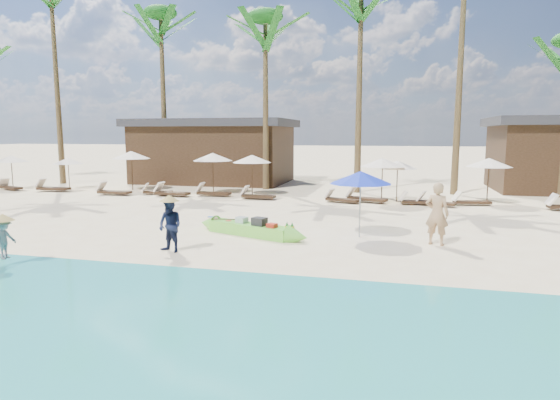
# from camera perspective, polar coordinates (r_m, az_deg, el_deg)

# --- Properties ---
(ground) EXTENTS (240.00, 240.00, 0.00)m
(ground) POSITION_cam_1_polar(r_m,az_deg,el_deg) (14.05, -4.34, -5.67)
(ground) COLOR #FEE9BC
(ground) RESTS_ON ground
(wet_sand_strip) EXTENTS (240.00, 4.50, 0.01)m
(wet_sand_strip) POSITION_cam_1_polar(r_m,az_deg,el_deg) (9.64, -13.96, -12.39)
(wet_sand_strip) COLOR tan
(wet_sand_strip) RESTS_ON ground
(green_canoe) EXTENTS (4.75, 2.05, 0.63)m
(green_canoe) POSITION_cam_1_polar(r_m,az_deg,el_deg) (15.54, -3.68, -3.53)
(green_canoe) COLOR #71DD43
(green_canoe) RESTS_ON ground
(tourist) EXTENTS (0.80, 0.65, 1.90)m
(tourist) POSITION_cam_1_polar(r_m,az_deg,el_deg) (14.81, 18.60, -1.61)
(tourist) COLOR tan
(tourist) RESTS_ON ground
(vendor_green) EXTENTS (0.88, 0.77, 1.52)m
(vendor_green) POSITION_cam_1_polar(r_m,az_deg,el_deg) (13.57, -13.24, -3.07)
(vendor_green) COLOR #141B38
(vendor_green) RESTS_ON ground
(vendor_yellow) EXTENTS (0.41, 0.68, 1.04)m
(vendor_yellow) POSITION_cam_1_polar(r_m,az_deg,el_deg) (13.78, -30.58, -4.08)
(vendor_yellow) COLOR gray
(vendor_yellow) RESTS_ON ground
(blue_umbrella) EXTENTS (2.00, 2.00, 2.16)m
(blue_umbrella) POSITION_cam_1_polar(r_m,az_deg,el_deg) (15.18, 9.81, 2.72)
(blue_umbrella) COLOR #99999E
(blue_umbrella) RESTS_ON ground
(resort_parasol_1) EXTENTS (1.97, 1.97, 2.03)m
(resort_parasol_1) POSITION_cam_1_polar(r_m,az_deg,el_deg) (32.72, -29.97, 4.37)
(resort_parasol_1) COLOR #3C2618
(resort_parasol_1) RESTS_ON ground
(lounger_1_right) EXTENTS (1.84, 1.07, 0.60)m
(lounger_1_right) POSITION_cam_1_polar(r_m,az_deg,el_deg) (32.28, -30.08, 1.42)
(lounger_1_right) COLOR #3C2618
(lounger_1_right) RESTS_ON ground
(resort_parasol_2) EXTENTS (1.83, 1.83, 1.88)m
(resort_parasol_2) POSITION_cam_1_polar(r_m,az_deg,el_deg) (31.26, -24.44, 4.35)
(resort_parasol_2) COLOR #3C2618
(resort_parasol_2) RESTS_ON ground
(lounger_2_left) EXTENTS (2.01, 0.73, 0.67)m
(lounger_2_left) POSITION_cam_1_polar(r_m,az_deg,el_deg) (30.37, -26.10, 1.37)
(lounger_2_left) COLOR #3C2618
(lounger_2_left) RESTS_ON ground
(resort_parasol_3) EXTENTS (2.25, 2.25, 2.32)m
(resort_parasol_3) POSITION_cam_1_polar(r_m,az_deg,el_deg) (29.18, -17.68, 5.26)
(resort_parasol_3) COLOR #3C2618
(resort_parasol_3) RESTS_ON ground
(lounger_3_left) EXTENTS (1.92, 0.60, 0.65)m
(lounger_3_left) POSITION_cam_1_polar(r_m,az_deg,el_deg) (27.24, -19.77, 1.03)
(lounger_3_left) COLOR #3C2618
(lounger_3_left) RESTS_ON ground
(lounger_3_right) EXTENTS (1.72, 0.98, 0.56)m
(lounger_3_right) POSITION_cam_1_polar(r_m,az_deg,el_deg) (26.76, -14.91, 1.05)
(lounger_3_right) COLOR #3C2618
(lounger_3_right) RESTS_ON ground
(resort_parasol_4) EXTENTS (2.21, 2.21, 2.28)m
(resort_parasol_4) POSITION_cam_1_polar(r_m,az_deg,el_deg) (26.46, -8.20, 5.22)
(resort_parasol_4) COLOR #3C2618
(resort_parasol_4) RESTS_ON ground
(lounger_4_left) EXTENTS (2.00, 0.73, 0.67)m
(lounger_4_left) POSITION_cam_1_polar(r_m,az_deg,el_deg) (25.81, -13.23, 0.94)
(lounger_4_left) COLOR #3C2618
(lounger_4_left) RESTS_ON ground
(lounger_4_right) EXTENTS (1.90, 0.60, 0.64)m
(lounger_4_right) POSITION_cam_1_polar(r_m,az_deg,el_deg) (25.42, -8.34, 0.94)
(lounger_4_right) COLOR #3C2618
(lounger_4_right) RESTS_ON ground
(resort_parasol_5) EXTENTS (2.13, 2.13, 2.19)m
(resort_parasol_5) POSITION_cam_1_polar(r_m,az_deg,el_deg) (25.66, -3.44, 5.04)
(resort_parasol_5) COLOR #3C2618
(resort_parasol_5) RESTS_ON ground
(lounger_5_left) EXTENTS (1.82, 0.64, 0.61)m
(lounger_5_left) POSITION_cam_1_polar(r_m,az_deg,el_deg) (24.01, -2.93, 0.57)
(lounger_5_left) COLOR #3C2618
(lounger_5_left) RESTS_ON ground
(resort_parasol_6) EXTENTS (2.13, 2.13, 2.19)m
(resort_parasol_6) POSITION_cam_1_polar(r_m,az_deg,el_deg) (22.96, 12.39, 4.50)
(resort_parasol_6) COLOR #3C2618
(resort_parasol_6) RESTS_ON ground
(lounger_6_left) EXTENTS (1.80, 1.05, 0.58)m
(lounger_6_left) POSITION_cam_1_polar(r_m,az_deg,el_deg) (23.01, 7.36, 0.17)
(lounger_6_left) COLOR #3C2618
(lounger_6_left) RESTS_ON ground
(lounger_6_right) EXTENTS (2.08, 1.15, 0.68)m
(lounger_6_right) POSITION_cam_1_polar(r_m,az_deg,el_deg) (23.29, 10.26, 0.28)
(lounger_6_right) COLOR #3C2618
(lounger_6_right) RESTS_ON ground
(resort_parasol_7) EXTENTS (1.97, 1.97, 2.03)m
(resort_parasol_7) POSITION_cam_1_polar(r_m,az_deg,el_deg) (23.74, 14.15, 4.20)
(resort_parasol_7) COLOR #3C2618
(resort_parasol_7) RESTS_ON ground
(lounger_7_left) EXTENTS (1.77, 0.82, 0.58)m
(lounger_7_left) POSITION_cam_1_polar(r_m,az_deg,el_deg) (23.02, 16.21, -0.09)
(lounger_7_left) COLOR #3C2618
(lounger_7_left) RESTS_ON ground
(lounger_7_right) EXTENTS (1.81, 1.01, 0.59)m
(lounger_7_right) POSITION_cam_1_polar(r_m,az_deg,el_deg) (22.88, 18.26, -0.22)
(lounger_7_right) COLOR #3C2618
(lounger_7_right) RESTS_ON ground
(resort_parasol_8) EXTENTS (2.13, 2.13, 2.19)m
(resort_parasol_8) POSITION_cam_1_polar(r_m,az_deg,el_deg) (24.47, 24.14, 4.19)
(resort_parasol_8) COLOR #3C2618
(resort_parasol_8) RESTS_ON ground
(lounger_8_left) EXTENTS (1.81, 0.85, 0.59)m
(lounger_8_left) POSITION_cam_1_polar(r_m,az_deg,el_deg) (23.71, 22.08, -0.12)
(lounger_8_left) COLOR #3C2618
(lounger_8_left) RESTS_ON ground
(palm_1) EXTENTS (2.08, 2.08, 13.60)m
(palm_1) POSITION_cam_1_polar(r_m,az_deg,el_deg) (35.58, -26.01, 19.44)
(palm_1) COLOR brown
(palm_1) RESTS_ON ground
(palm_2) EXTENTS (2.08, 2.08, 11.33)m
(palm_2) POSITION_cam_1_polar(r_m,az_deg,el_deg) (32.21, -14.26, 18.30)
(palm_2) COLOR brown
(palm_2) RESTS_ON ground
(palm_3) EXTENTS (2.08, 2.08, 10.52)m
(palm_3) POSITION_cam_1_polar(r_m,az_deg,el_deg) (28.76, -1.79, 18.58)
(palm_3) COLOR brown
(palm_3) RESTS_ON ground
(palm_4) EXTENTS (2.08, 2.08, 11.70)m
(palm_4) POSITION_cam_1_polar(r_m,az_deg,el_deg) (27.72, 9.82, 20.71)
(palm_4) COLOR brown
(palm_4) RESTS_ON ground
(pavilion_west) EXTENTS (10.80, 6.60, 4.30)m
(pavilion_west) POSITION_cam_1_polar(r_m,az_deg,el_deg) (32.86, -8.05, 6.00)
(pavilion_west) COLOR #3C2618
(pavilion_west) RESTS_ON ground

